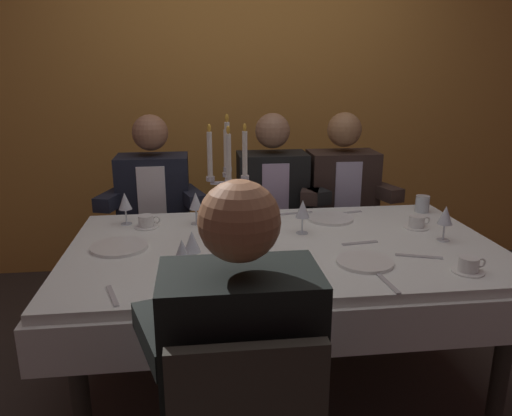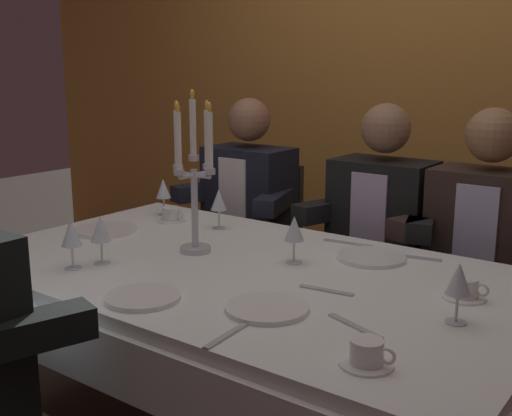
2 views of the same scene
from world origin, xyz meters
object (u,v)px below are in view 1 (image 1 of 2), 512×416
Objects in this scene: seated_diner_1 at (241,363)px; wine_glass_0 at (192,243)px; dining_table at (283,268)px; wine_glass_1 at (182,252)px; wine_glass_3 at (445,216)px; seated_diner_3 at (341,193)px; coffee_cup_1 at (417,223)px; seated_diner_0 at (154,199)px; wine_glass_2 at (125,202)px; seated_diner_2 at (272,195)px; dinner_plate_2 at (290,281)px; coffee_cup_0 at (146,222)px; candelabra at (228,185)px; water_tumbler_0 at (422,204)px; dinner_plate_1 at (365,262)px; coffee_cup_2 at (469,266)px; dinner_plate_0 at (119,247)px; wine_glass_4 at (303,210)px; wine_glass_5 at (196,202)px; dinner_plate_3 at (330,218)px.

wine_glass_0 is at bearing 101.54° from seated_diner_1.
dining_table is 11.83× the size of wine_glass_1.
seated_diner_3 is (-0.21, 0.93, -0.12)m from wine_glass_3.
seated_diner_1 is at bearing -107.24° from dining_table.
seated_diner_0 reaches higher than coffee_cup_1.
wine_glass_2 is 1.45m from coffee_cup_1.
seated_diner_2 is (0.08, 0.89, 0.11)m from dining_table.
wine_glass_3 is at bearing 25.11° from dinner_plate_2.
coffee_cup_0 is at bearing 106.53° from seated_diner_1.
wine_glass_0 is (-0.16, -0.29, -0.16)m from candelabra.
water_tumbler_0 is 0.57m from seated_diner_3.
water_tumbler_0 is at bearing 50.57° from dinner_plate_1.
coffee_cup_2 is (0.65, -0.40, 0.15)m from dining_table.
coffee_cup_2 reaches higher than dinner_plate_0.
coffee_cup_0 is (0.09, 0.29, 0.02)m from dinner_plate_0.
coffee_cup_0 is (-0.19, 0.67, -0.09)m from wine_glass_1.
wine_glass_4 is at bearing 164.02° from wine_glass_3.
wine_glass_3 is 1.14m from seated_diner_2.
seated_diner_0 is (0.08, 0.85, -0.01)m from dinner_plate_0.
seated_diner_3 is at bearing 21.88° from wine_glass_2.
dining_table is 11.83× the size of wine_glass_3.
water_tumbler_0 reaches higher than dinner_plate_0.
wine_glass_4 is 0.76m from seated_diner_2.
candelabra is 4.35× the size of coffee_cup_1.
dinner_plate_2 is at bearing -106.56° from wine_glass_4.
wine_glass_2 reaches higher than dining_table.
dinner_plate_1 is 0.19× the size of seated_diner_1.
wine_glass_4 is 1.10m from seated_diner_1.
wine_glass_2 is 1.00× the size of wine_glass_5.
dinner_plate_3 is at bearing 115.70° from coffee_cup_2.
wine_glass_3 is at bearing -77.49° from seated_diner_3.
dinner_plate_3 is at bearing 28.06° from candelabra.
seated_diner_0 reaches higher than dining_table.
dinner_plate_2 is at bearing -48.81° from wine_glass_2.
wine_glass_4 is at bearing -134.61° from dinner_plate_3.
dinner_plate_0 is at bearing 177.46° from dining_table.
dinner_plate_1 is 0.36m from dinner_plate_2.
seated_diner_1 reaches higher than dinner_plate_2.
dinner_plate_3 is 0.19× the size of seated_diner_0.
seated_diner_2 is (-0.22, 0.56, -0.01)m from dinner_plate_3.
seated_diner_1 reaches higher than dinner_plate_1.
wine_glass_0 and wine_glass_3 have the same top height.
wine_glass_3 is 0.13× the size of seated_diner_0.
seated_diner_2 is (-0.57, 1.28, -0.03)m from coffee_cup_2.
dinner_plate_3 is 2.63× the size of water_tumbler_0.
coffee_cup_0 is (-0.23, 0.57, -0.09)m from wine_glass_0.
dinner_plate_2 is at bearing -156.72° from dinner_plate_1.
dinner_plate_3 is (0.02, 0.59, 0.00)m from dinner_plate_1.
coffee_cup_2 is (-0.04, -0.54, 0.00)m from coffee_cup_1.
wine_glass_5 is (-0.50, 0.21, 0.00)m from wine_glass_4.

